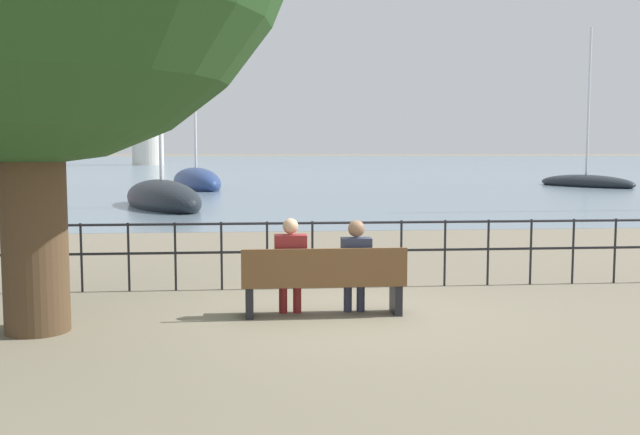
{
  "coord_description": "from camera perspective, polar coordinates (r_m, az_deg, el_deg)",
  "views": [
    {
      "loc": [
        -0.86,
        -9.11,
        2.13
      ],
      "look_at": [
        0.0,
        0.5,
        1.23
      ],
      "focal_mm": 40.0,
      "sensor_mm": 36.0,
      "label": 1
    }
  ],
  "objects": [
    {
      "name": "ground_plane",
      "position": [
        9.4,
        0.27,
        -7.78
      ],
      "size": [
        1000.0,
        1000.0,
        0.0
      ],
      "primitive_type": "plane",
      "color": "#7A705B"
    },
    {
      "name": "harbor_water",
      "position": [
        168.83,
        -4.81,
        4.59
      ],
      "size": [
        600.0,
        300.0,
        0.01
      ],
      "color": "slate",
      "rests_on": "ground_plane"
    },
    {
      "name": "park_bench",
      "position": [
        9.24,
        0.31,
        -5.19
      ],
      "size": [
        2.12,
        0.45,
        0.9
      ],
      "color": "brown",
      "rests_on": "ground_plane"
    },
    {
      "name": "seated_person_left",
      "position": [
        9.25,
        -2.37,
        -3.61
      ],
      "size": [
        0.41,
        0.35,
        1.27
      ],
      "color": "maroon",
      "rests_on": "ground_plane"
    },
    {
      "name": "seated_person_right",
      "position": [
        9.33,
        2.88,
        -3.6
      ],
      "size": [
        0.39,
        0.35,
        1.24
      ],
      "color": "#2D3347",
      "rests_on": "ground_plane"
    },
    {
      "name": "promenade_railing",
      "position": [
        11.08,
        -0.61,
        -2.13
      ],
      "size": [
        15.48,
        0.04,
        1.05
      ],
      "color": "black",
      "rests_on": "ground_plane"
    },
    {
      "name": "sailboat_0",
      "position": [
        46.01,
        20.5,
        2.66
      ],
      "size": [
        4.86,
        7.25,
        9.74
      ],
      "rotation": [
        0.0,
        0.0,
        0.39
      ],
      "color": "black",
      "rests_on": "ground_plane"
    },
    {
      "name": "sailboat_2",
      "position": [
        27.63,
        -12.54,
        1.47
      ],
      "size": [
        4.69,
        7.59,
        8.83
      ],
      "rotation": [
        0.0,
        0.0,
        0.39
      ],
      "color": "black",
      "rests_on": "ground_plane"
    },
    {
      "name": "sailboat_3",
      "position": [
        39.49,
        -22.4,
        2.24
      ],
      "size": [
        3.83,
        6.1,
        8.78
      ],
      "rotation": [
        0.0,
        0.0,
        0.25
      ],
      "color": "maroon",
      "rests_on": "ground_plane"
    },
    {
      "name": "sailboat_5",
      "position": [
        41.27,
        -9.88,
        2.84
      ],
      "size": [
        4.35,
        8.33,
        13.31
      ],
      "rotation": [
        0.0,
        0.0,
        0.29
      ],
      "color": "navy",
      "rests_on": "ground_plane"
    },
    {
      "name": "harbor_lighthouse",
      "position": [
        113.87,
        -13.73,
        11.03
      ],
      "size": [
        4.76,
        4.76,
        29.51
      ],
      "color": "silver",
      "rests_on": "ground_plane"
    }
  ]
}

